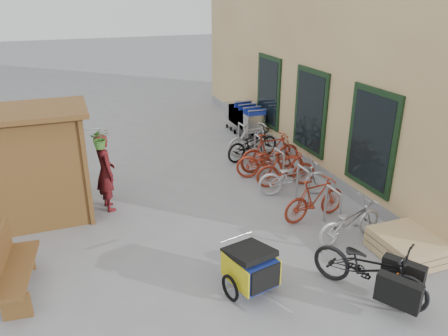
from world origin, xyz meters
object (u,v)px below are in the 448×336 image
object	(u,v)px
bench	(10,267)
bike_7	(252,139)
bike_2	(294,177)
bike_3	(286,169)
kiosk	(32,150)
person_kiosk	(106,172)
bike_0	(350,221)
child_trailer	(251,266)
cargo_bike	(372,269)
shopping_carts	(244,116)
bike_1	(315,199)
bike_4	(270,160)
pallet_stack	(407,246)
bike_5	(270,152)
bike_6	(253,144)

from	to	relation	value
bench	bike_7	world-z (taller)	bench
bike_2	bike_3	world-z (taller)	bike_3
kiosk	bike_3	bearing A→B (deg)	-3.41
kiosk	person_kiosk	distance (m)	1.54
bench	bike_0	world-z (taller)	bench
child_trailer	cargo_bike	distance (m)	1.90
shopping_carts	bike_7	size ratio (longest dim) A/B	1.33
bike_1	bike_4	world-z (taller)	bike_1
pallet_stack	child_trailer	bearing A→B (deg)	178.13
bike_4	bike_5	world-z (taller)	bike_5
child_trailer	bike_3	size ratio (longest dim) A/B	0.95
cargo_bike	bike_0	size ratio (longest dim) A/B	1.26
bench	bike_3	xyz separation A→B (m)	(6.05, 2.19, -0.06)
bike_1	bike_7	world-z (taller)	bike_7
child_trailer	shopping_carts	bearing A→B (deg)	55.41
cargo_bike	bike_3	world-z (taller)	cargo_bike
cargo_bike	bike_3	distance (m)	4.26
bike_2	child_trailer	bearing A→B (deg)	155.91
bike_3	bike_6	size ratio (longest dim) A/B	0.87
kiosk	bike_6	xyz separation A→B (m)	(5.65, 1.70, -1.09)
child_trailer	bike_2	xyz separation A→B (m)	(2.40, 2.95, -0.02)
bike_0	bike_5	bearing A→B (deg)	-11.23
pallet_stack	person_kiosk	bearing A→B (deg)	141.72
pallet_stack	bike_4	distance (m)	4.26
bench	cargo_bike	distance (m)	5.70
shopping_carts	bike_5	xyz separation A→B (m)	(-0.54, -3.11, -0.13)
bike_7	bike_2	bearing A→B (deg)	170.41
shopping_carts	bike_6	bearing A→B (deg)	-106.37
shopping_carts	person_kiosk	world-z (taller)	person_kiosk
shopping_carts	bike_7	distance (m)	1.91
bike_1	bike_6	world-z (taller)	bike_1
shopping_carts	bike_6	world-z (taller)	shopping_carts
cargo_bike	bike_3	bearing A→B (deg)	49.93
bike_7	cargo_bike	bearing A→B (deg)	166.73
bike_4	bike_5	distance (m)	0.46
shopping_carts	bike_2	distance (m)	4.71
kiosk	shopping_carts	xyz separation A→B (m)	(6.28, 3.84, -0.90)
pallet_stack	bike_6	size ratio (longest dim) A/B	0.69
kiosk	bike_7	distance (m)	6.20
person_kiosk	bike_0	size ratio (longest dim) A/B	1.11
kiosk	person_kiosk	world-z (taller)	kiosk
person_kiosk	bike_4	distance (m)	4.18
pallet_stack	bike_4	world-z (taller)	bike_4
pallet_stack	bike_0	bearing A→B (deg)	126.97
cargo_bike	bike_0	bearing A→B (deg)	35.24
cargo_bike	bike_1	distance (m)	2.55
bike_3	bike_7	bearing A→B (deg)	6.02
child_trailer	kiosk	bearing A→B (deg)	117.72
bike_4	bike_6	bearing A→B (deg)	11.48
child_trailer	bike_3	bearing A→B (deg)	41.91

